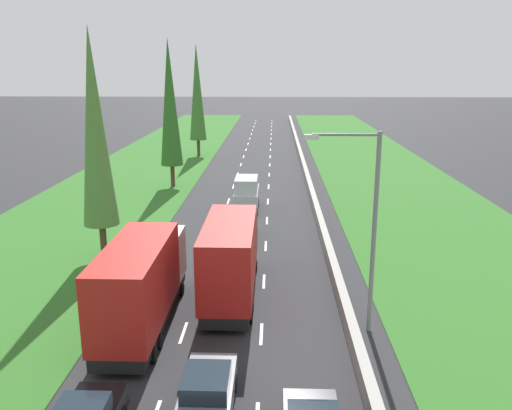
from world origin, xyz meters
name	(u,v)px	position (x,y,z in m)	size (l,w,h in m)	color
ground_plane	(254,170)	(0.00, 60.00, 0.00)	(300.00, 300.00, 0.00)	#28282B
grass_verge_left	(146,169)	(-12.65, 60.00, 0.02)	(14.00, 140.00, 0.04)	#2D6623
grass_verge_right	(379,170)	(14.35, 60.00, 0.02)	(14.00, 140.00, 0.04)	#2D6623
median_barrier	(304,166)	(5.70, 60.00, 0.42)	(0.44, 120.00, 0.85)	#9E9B93
lane_markings	(254,169)	(0.00, 60.00, 0.01)	(3.64, 116.00, 0.01)	white
grey_sedan_centre_lane	(207,394)	(0.04, 15.27, 0.81)	(1.82, 4.50, 1.64)	slate
red_box_truck_centre_lane	(231,255)	(0.09, 25.15, 2.18)	(2.46, 9.40, 4.18)	black
green_sedan_centre_lane	(240,226)	(-0.07, 34.79, 0.81)	(1.82, 4.50, 1.64)	#237A33
silver_van_centre_lane	(247,194)	(0.02, 41.99, 1.40)	(1.96, 4.90, 2.82)	silver
red_box_truck_left_lane	(142,282)	(-3.65, 21.60, 2.18)	(2.46, 9.40, 4.18)	black
poplar_tree_second	(95,129)	(-8.28, 30.47, 8.02)	(2.15, 2.15, 13.94)	#4C3823
poplar_tree_third	(170,103)	(-7.73, 50.69, 8.18)	(2.16, 2.16, 14.24)	#4C3823
poplar_tree_fourth	(197,93)	(-7.74, 69.25, 8.27)	(2.16, 2.16, 14.44)	#4C3823
street_light_mast	(367,219)	(6.24, 21.53, 5.23)	(3.20, 0.28, 9.00)	gray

